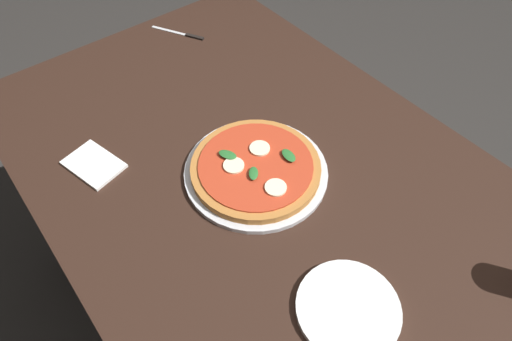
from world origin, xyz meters
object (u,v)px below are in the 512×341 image
pizza (256,167)px  napkin (94,164)px  dining_table (278,214)px  knife (184,34)px  plate_white (348,309)px  serving_tray (256,172)px

pizza → napkin: pizza is taller
dining_table → knife: (-0.63, 0.16, 0.10)m
plate_white → pizza: bearing=169.0°
pizza → plate_white: 0.36m
dining_table → pizza: pizza is taller
dining_table → napkin: 0.44m
serving_tray → napkin: (-0.25, -0.28, -0.00)m
pizza → knife: 0.59m
napkin → knife: (-0.31, 0.44, -0.00)m
serving_tray → knife: serving_tray is taller
dining_table → pizza: 0.14m
dining_table → knife: bearing=166.1°
plate_white → dining_table: bearing=163.7°
dining_table → knife: size_ratio=9.56×
pizza → serving_tray: bearing=111.9°
dining_table → pizza: size_ratio=5.30×
serving_tray → pizza: bearing=-68.1°
knife → napkin: bearing=-54.9°
plate_white → knife: bearing=165.4°
napkin → plate_white: bearing=18.9°
knife → serving_tray: bearing=-16.7°
serving_tray → plate_white: size_ratio=1.71×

